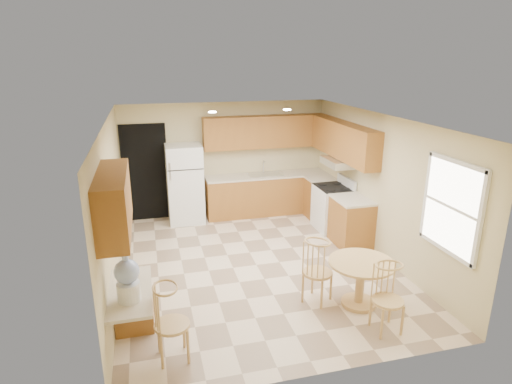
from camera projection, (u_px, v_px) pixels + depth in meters
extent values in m
plane|color=beige|center=(257.00, 265.00, 7.36)|extent=(5.50, 5.50, 0.00)
cube|color=white|center=(257.00, 119.00, 6.60)|extent=(4.50, 5.50, 0.02)
cube|color=#CABA88|center=(225.00, 159.00, 9.52)|extent=(4.50, 0.02, 2.50)
cube|color=#CABA88|center=(323.00, 276.00, 4.44)|extent=(4.50, 0.02, 2.50)
cube|color=#CABA88|center=(112.00, 208.00, 6.44)|extent=(0.02, 5.50, 2.50)
cube|color=#CABA88|center=(380.00, 186.00, 7.52)|extent=(0.02, 5.50, 2.50)
cube|color=black|center=(145.00, 173.00, 9.15)|extent=(0.90, 0.02, 2.10)
cube|color=#A06528|center=(267.00, 195.00, 9.70)|extent=(2.75, 0.60, 0.87)
cube|color=beige|center=(267.00, 175.00, 9.56)|extent=(2.75, 0.63, 0.04)
cube|color=#A06528|center=(321.00, 199.00, 9.41)|extent=(0.60, 0.59, 0.87)
cube|color=beige|center=(322.00, 179.00, 9.27)|extent=(0.63, 0.59, 0.04)
cube|color=#A06528|center=(351.00, 223.00, 8.06)|extent=(0.60, 0.80, 0.87)
cube|color=beige|center=(353.00, 200.00, 7.93)|extent=(0.63, 0.80, 0.04)
cube|color=#A06528|center=(265.00, 132.00, 9.39)|extent=(2.75, 0.33, 0.70)
cube|color=#A06528|center=(343.00, 140.00, 8.42)|extent=(0.33, 2.42, 0.70)
cube|color=#A06528|center=(114.00, 203.00, 4.82)|extent=(0.33, 1.40, 0.70)
cube|color=silver|center=(266.00, 174.00, 9.55)|extent=(0.78, 0.44, 0.01)
cube|color=silver|center=(339.00, 162.00, 8.50)|extent=(0.50, 0.76, 0.14)
cube|color=#A06528|center=(133.00, 304.00, 5.55)|extent=(0.48, 0.42, 0.72)
cube|color=beige|center=(130.00, 292.00, 5.09)|extent=(0.50, 1.20, 0.04)
cube|color=white|center=(452.00, 207.00, 5.73)|extent=(0.05, 1.00, 1.20)
cube|color=white|center=(458.00, 162.00, 5.54)|extent=(0.05, 1.10, 0.06)
cube|color=white|center=(445.00, 249.00, 5.92)|extent=(0.05, 1.10, 0.06)
cube|color=white|center=(480.00, 221.00, 5.24)|extent=(0.05, 0.06, 1.28)
cube|color=white|center=(427.00, 195.00, 6.22)|extent=(0.05, 0.06, 1.28)
cylinder|color=white|center=(212.00, 112.00, 7.60)|extent=(0.14, 0.14, 0.02)
cylinder|color=white|center=(287.00, 110.00, 7.93)|extent=(0.14, 0.14, 0.02)
cube|color=white|center=(185.00, 184.00, 9.09)|extent=(0.74, 0.69, 1.68)
cube|color=black|center=(186.00, 170.00, 8.65)|extent=(0.73, 0.01, 0.02)
cube|color=silver|center=(170.00, 176.00, 8.60)|extent=(0.03, 0.03, 0.18)
cube|color=silver|center=(170.00, 166.00, 8.54)|extent=(0.03, 0.03, 0.14)
cube|color=white|center=(332.00, 208.00, 8.77)|extent=(0.65, 0.76, 0.90)
cube|color=black|center=(334.00, 187.00, 8.63)|extent=(0.64, 0.75, 0.02)
cube|color=white|center=(347.00, 182.00, 8.67)|extent=(0.06, 0.76, 0.18)
cylinder|color=tan|center=(358.00, 303.00, 6.18)|extent=(0.50, 0.50, 0.05)
cylinder|color=tan|center=(360.00, 284.00, 6.09)|extent=(0.12, 0.12, 0.61)
cylinder|color=tan|center=(362.00, 263.00, 5.98)|extent=(0.93, 0.93, 0.04)
cylinder|color=tan|center=(318.00, 273.00, 6.15)|extent=(0.42, 0.42, 0.04)
cylinder|color=tan|center=(303.00, 283.00, 6.32)|extent=(0.04, 0.04, 0.46)
cylinder|color=tan|center=(322.00, 280.00, 6.39)|extent=(0.04, 0.04, 0.46)
cylinder|color=tan|center=(311.00, 294.00, 6.04)|extent=(0.04, 0.04, 0.46)
cylinder|color=tan|center=(331.00, 291.00, 6.11)|extent=(0.04, 0.04, 0.46)
cylinder|color=tan|center=(388.00, 301.00, 5.48)|extent=(0.41, 0.41, 0.04)
cylinder|color=tan|center=(370.00, 311.00, 5.64)|extent=(0.03, 0.03, 0.44)
cylinder|color=tan|center=(390.00, 308.00, 5.71)|extent=(0.03, 0.03, 0.44)
cylinder|color=tan|center=(382.00, 324.00, 5.37)|extent=(0.03, 0.03, 0.44)
cylinder|color=tan|center=(402.00, 320.00, 5.44)|extent=(0.03, 0.03, 0.44)
cylinder|color=tan|center=(172.00, 325.00, 4.96)|extent=(0.42, 0.42, 0.04)
cylinder|color=tan|center=(160.00, 336.00, 5.13)|extent=(0.04, 0.04, 0.45)
cylinder|color=tan|center=(185.00, 332.00, 5.20)|extent=(0.04, 0.04, 0.45)
cylinder|color=tan|center=(161.00, 352.00, 4.85)|extent=(0.04, 0.04, 0.45)
cylinder|color=tan|center=(187.00, 347.00, 4.93)|extent=(0.04, 0.04, 0.45)
cylinder|color=white|center=(129.00, 291.00, 4.85)|extent=(0.26, 0.26, 0.22)
sphere|color=#98B0EB|center=(127.00, 271.00, 4.77)|extent=(0.28, 0.28, 0.28)
cylinder|color=#98B0EB|center=(125.00, 257.00, 4.72)|extent=(0.07, 0.07, 0.08)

